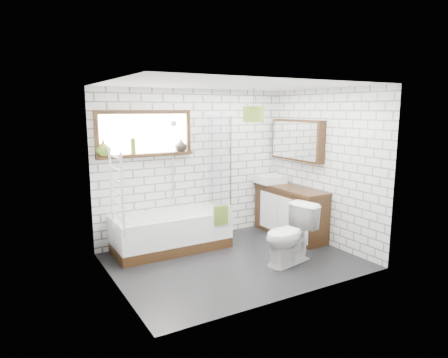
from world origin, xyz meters
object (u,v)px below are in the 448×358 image
basin (270,179)px  vanity (290,211)px  bathtub (171,232)px  toilet (290,235)px  pendant (253,114)px

basin → vanity: bearing=-83.2°
vanity → basin: 0.71m
bathtub → basin: basin is taller
vanity → basin: bearing=96.8°
toilet → pendant: 1.91m
bathtub → toilet: 1.85m
vanity → bathtub: bearing=169.9°
bathtub → pendant: (1.20, -0.47, 1.81)m
toilet → bathtub: bearing=-149.8°
bathtub → toilet: toilet is taller
vanity → toilet: size_ratio=1.78×
toilet → pendant: bearing=170.3°
vanity → basin: (-0.06, 0.50, 0.50)m
toilet → pendant: pendant is taller
pendant → toilet: bearing=-87.7°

